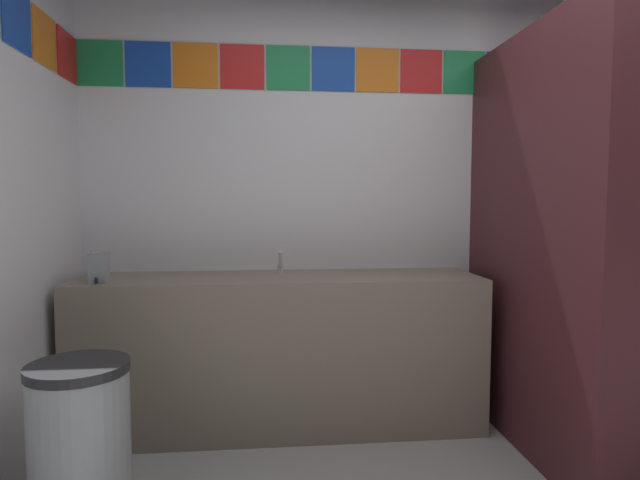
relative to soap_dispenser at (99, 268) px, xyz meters
name	(u,v)px	position (x,y,z in m)	size (l,w,h in m)	color
wall_back	(396,186)	(1.69, 0.47, 0.44)	(3.84, 0.09, 2.77)	silver
vanity_counter	(281,350)	(0.95, 0.16, -0.51)	(2.25, 0.55, 0.87)	gray
faucet_center	(280,265)	(0.95, 0.25, -0.03)	(0.04, 0.10, 0.14)	silver
soap_dispenser	(99,268)	(0.00, 0.00, 0.00)	(0.09, 0.09, 0.16)	gray
stall_divider	(585,247)	(2.35, -0.49, 0.13)	(0.92, 1.34, 2.16)	#471E23
toilet	(571,369)	(2.65, 0.07, -0.65)	(0.39, 0.49, 0.74)	white
trash_bin	(80,442)	(0.12, -0.66, -0.62)	(0.39, 0.39, 0.65)	#999EA3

